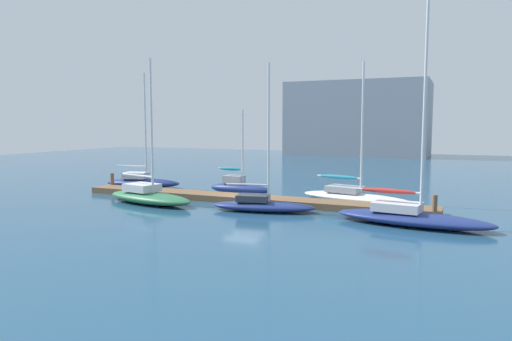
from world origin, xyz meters
TOP-DOWN VIEW (x-y plane):
  - ground_plane at (0.00, 0.00)m, footprint 120.00×120.00m
  - dock_pier at (0.00, 0.00)m, footprint 25.50×2.06m
  - dock_piling_near_end at (-12.35, 0.88)m, footprint 0.28×0.28m
  - dock_piling_far_end at (12.35, -0.88)m, footprint 0.28×0.28m
  - sailboat_0 at (-11.04, 3.05)m, footprint 6.76×3.53m
  - sailboat_1 at (-5.67, -3.20)m, footprint 7.68×3.83m
  - sailboat_2 at (-1.85, 2.96)m, footprint 5.04×1.56m
  - sailboat_3 at (2.50, -2.71)m, footprint 6.67×3.08m
  - sailboat_4 at (6.96, 2.90)m, footprint 8.32×3.95m
  - sailboat_5 at (11.25, -3.16)m, footprint 8.39×3.29m
  - mooring_buoy_red at (5.98, 5.36)m, footprint 0.72×0.72m
  - harbor_building_distant at (-2.89, 52.96)m, footprint 23.40×13.64m

SIDE VIEW (x-z plane):
  - ground_plane at x=0.00m, z-range 0.00..0.00m
  - dock_pier at x=0.00m, z-range 0.00..0.43m
  - mooring_buoy_red at x=5.98m, z-range 0.00..0.72m
  - sailboat_3 at x=2.50m, z-range -4.05..4.97m
  - sailboat_4 at x=6.96m, z-range -4.27..5.25m
  - sailboat_1 at x=-5.67m, z-range -4.30..5.36m
  - sailboat_0 at x=-11.04m, z-range -4.26..5.33m
  - sailboat_5 at x=11.25m, z-range -5.49..6.59m
  - sailboat_2 at x=-1.85m, z-range -2.63..3.84m
  - dock_piling_near_end at x=-12.35m, z-range 0.00..1.38m
  - dock_piling_far_end at x=12.35m, z-range 0.00..1.38m
  - harbor_building_distant at x=-2.89m, z-range 0.00..12.52m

